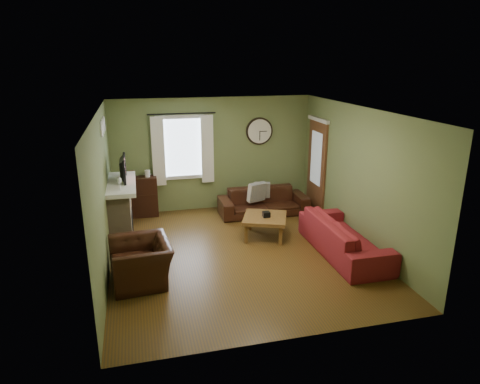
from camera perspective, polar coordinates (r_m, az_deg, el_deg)
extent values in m
cube|color=#503715|center=(7.96, -0.01, -8.13)|extent=(4.60, 5.20, 0.00)
cube|color=white|center=(7.22, -0.01, 10.81)|extent=(4.60, 5.20, 0.00)
cube|color=olive|center=(7.31, -17.80, -0.40)|extent=(0.00, 5.20, 2.60)
cube|color=olive|center=(8.32, 15.57, 1.93)|extent=(0.00, 5.20, 2.60)
cube|color=olive|center=(9.95, -3.61, 5.04)|extent=(4.60, 0.00, 2.60)
cube|color=olive|center=(5.16, 6.98, -7.19)|extent=(4.60, 0.00, 2.60)
cube|color=tan|center=(8.62, -15.60, -2.77)|extent=(0.40, 1.40, 1.10)
cube|color=black|center=(8.70, -14.21, -4.22)|extent=(0.04, 0.60, 0.55)
cube|color=white|center=(8.44, -15.72, 1.01)|extent=(0.58, 1.60, 0.08)
imported|color=black|center=(8.53, -15.68, 2.67)|extent=(0.08, 0.60, 0.35)
cube|color=#994C3F|center=(8.51, -15.17, 3.08)|extent=(0.02, 0.62, 0.36)
cylinder|color=white|center=(7.87, -17.97, 7.95)|extent=(0.28, 0.28, 0.03)
cylinder|color=white|center=(8.22, -17.83, 8.34)|extent=(0.28, 0.28, 0.03)
cylinder|color=white|center=(8.57, -17.70, 8.69)|extent=(0.28, 0.28, 0.03)
cylinder|color=black|center=(9.57, -7.78, 10.32)|extent=(0.03, 0.03, 1.50)
cube|color=white|center=(9.66, -10.84, 5.30)|extent=(0.28, 0.04, 1.55)
cube|color=white|center=(9.78, -4.37, 5.70)|extent=(0.28, 0.04, 1.55)
cube|color=brown|center=(9.96, 10.19, 3.34)|extent=(0.05, 0.90, 2.10)
imported|color=brown|center=(9.87, -12.75, 2.50)|extent=(0.25, 0.27, 0.02)
imported|color=black|center=(9.79, 3.11, -1.29)|extent=(2.00, 0.78, 0.58)
cube|color=gray|center=(9.62, 2.26, 0.00)|extent=(0.45, 0.27, 0.43)
cube|color=gray|center=(9.78, 2.96, 0.28)|extent=(0.38, 0.20, 0.36)
imported|color=maroon|center=(8.04, 13.70, -5.80)|extent=(0.88, 2.25, 0.66)
imported|color=black|center=(7.06, -13.06, -9.07)|extent=(1.01, 1.13, 0.67)
cube|color=black|center=(8.47, 3.51, -3.59)|extent=(0.14, 0.14, 0.11)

